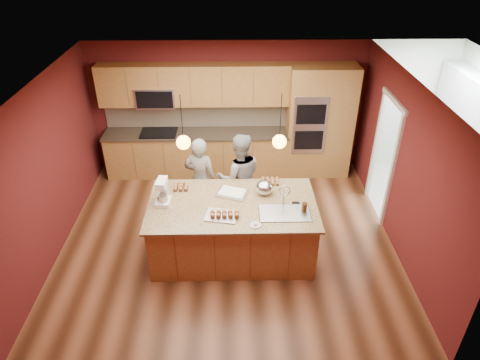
{
  "coord_description": "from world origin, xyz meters",
  "views": [
    {
      "loc": [
        0.1,
        -5.7,
        4.7
      ],
      "look_at": [
        0.2,
        -0.1,
        1.22
      ],
      "focal_mm": 32.0,
      "sensor_mm": 36.0,
      "label": 1
    }
  ],
  "objects_px": {
    "person_right": "(239,178)",
    "mixing_bowl": "(264,188)",
    "person_left": "(201,180)",
    "stand_mixer": "(163,193)",
    "island": "(234,228)"
  },
  "relations": [
    {
      "from": "person_left",
      "to": "mixing_bowl",
      "type": "relative_size",
      "value": 5.65
    },
    {
      "from": "stand_mixer",
      "to": "mixing_bowl",
      "type": "relative_size",
      "value": 1.45
    },
    {
      "from": "person_right",
      "to": "person_left",
      "type": "bearing_deg",
      "value": -7.37
    },
    {
      "from": "island",
      "to": "person_right",
      "type": "distance_m",
      "value": 1.04
    },
    {
      "from": "island",
      "to": "stand_mixer",
      "type": "xyz_separation_m",
      "value": [
        -1.06,
        0.05,
        0.64
      ]
    },
    {
      "from": "person_left",
      "to": "mixing_bowl",
      "type": "xyz_separation_m",
      "value": [
        1.05,
        -0.7,
        0.27
      ]
    },
    {
      "from": "person_right",
      "to": "stand_mixer",
      "type": "distance_m",
      "value": 1.52
    },
    {
      "from": "person_right",
      "to": "stand_mixer",
      "type": "relative_size",
      "value": 4.05
    },
    {
      "from": "island",
      "to": "mixing_bowl",
      "type": "distance_m",
      "value": 0.81
    },
    {
      "from": "person_right",
      "to": "mixing_bowl",
      "type": "bearing_deg",
      "value": 111.22
    },
    {
      "from": "stand_mixer",
      "to": "mixing_bowl",
      "type": "distance_m",
      "value": 1.57
    },
    {
      "from": "island",
      "to": "stand_mixer",
      "type": "relative_size",
      "value": 6.36
    },
    {
      "from": "mixing_bowl",
      "to": "stand_mixer",
      "type": "bearing_deg",
      "value": -171.85
    },
    {
      "from": "island",
      "to": "stand_mixer",
      "type": "distance_m",
      "value": 1.24
    },
    {
      "from": "island",
      "to": "person_right",
      "type": "height_order",
      "value": "person_right"
    }
  ]
}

